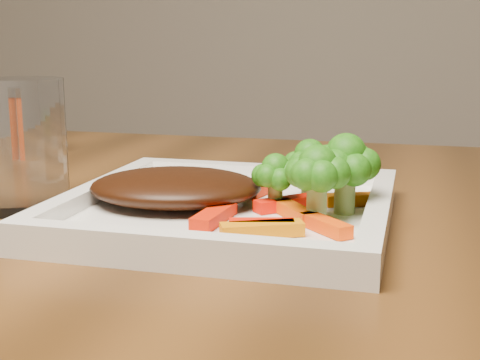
% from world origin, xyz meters
% --- Properties ---
extents(plate, '(0.27, 0.27, 0.01)m').
position_xyz_m(plate, '(0.29, -0.10, 0.76)').
color(plate, white).
rests_on(plate, dining_table).
extents(steak, '(0.17, 0.14, 0.03)m').
position_xyz_m(steak, '(0.24, -0.10, 0.78)').
color(steak, black).
rests_on(steak, plate).
extents(broccoli_0, '(0.07, 0.07, 0.07)m').
position_xyz_m(broccoli_0, '(0.35, -0.06, 0.80)').
color(broccoli_0, '#126D15').
rests_on(broccoli_0, plate).
extents(broccoli_1, '(0.06, 0.06, 0.06)m').
position_xyz_m(broccoli_1, '(0.38, -0.09, 0.79)').
color(broccoli_1, '#356611').
rests_on(broccoli_1, plate).
extents(broccoli_2, '(0.06, 0.06, 0.06)m').
position_xyz_m(broccoli_2, '(0.37, -0.13, 0.79)').
color(broccoli_2, '#337713').
rests_on(broccoli_2, plate).
extents(broccoli_3, '(0.06, 0.06, 0.06)m').
position_xyz_m(broccoli_3, '(0.33, -0.10, 0.79)').
color(broccoli_3, '#205C0F').
rests_on(broccoli_3, plate).
extents(carrot_0, '(0.06, 0.04, 0.01)m').
position_xyz_m(carrot_0, '(0.33, -0.17, 0.77)').
color(carrot_0, orange).
rests_on(carrot_0, plate).
extents(carrot_1, '(0.04, 0.04, 0.01)m').
position_xyz_m(carrot_1, '(0.38, -0.15, 0.77)').
color(carrot_1, '#F84204').
rests_on(carrot_1, plate).
extents(carrot_2, '(0.02, 0.06, 0.01)m').
position_xyz_m(carrot_2, '(0.29, -0.15, 0.77)').
color(carrot_2, red).
rests_on(carrot_2, plate).
extents(carrot_3, '(0.05, 0.03, 0.01)m').
position_xyz_m(carrot_3, '(0.39, -0.07, 0.77)').
color(carrot_3, '#C95A03').
rests_on(carrot_3, plate).
extents(carrot_4, '(0.03, 0.06, 0.01)m').
position_xyz_m(carrot_4, '(0.30, -0.04, 0.77)').
color(carrot_4, '#FF2704').
rests_on(carrot_4, plate).
extents(carrot_5, '(0.04, 0.05, 0.01)m').
position_xyz_m(carrot_5, '(0.35, -0.12, 0.77)').
color(carrot_5, '#E74C03').
rests_on(carrot_5, plate).
extents(carrot_6, '(0.05, 0.05, 0.01)m').
position_xyz_m(carrot_6, '(0.33, -0.10, 0.77)').
color(carrot_6, '#F71504').
rests_on(carrot_6, plate).
extents(spice_shaker, '(0.04, 0.04, 0.09)m').
position_xyz_m(spice_shaker, '(-0.04, 0.16, 0.80)').
color(spice_shaker, '#A63109').
rests_on(spice_shaker, dining_table).
extents(drinking_glass, '(0.08, 0.08, 0.12)m').
position_xyz_m(drinking_glass, '(0.10, -0.11, 0.81)').
color(drinking_glass, silver).
rests_on(drinking_glass, dining_table).
extents(carrot_7, '(0.05, 0.03, 0.01)m').
position_xyz_m(carrot_7, '(0.33, -0.17, 0.77)').
color(carrot_7, red).
rests_on(carrot_7, plate).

